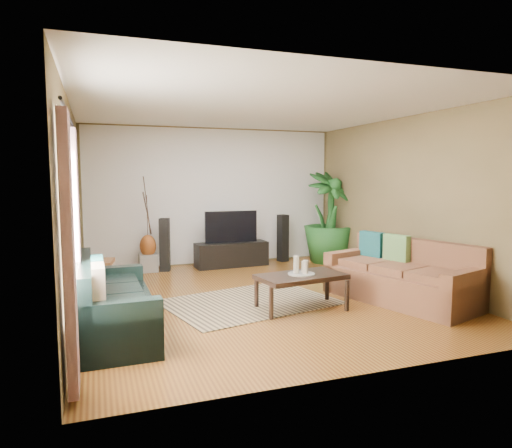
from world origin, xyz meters
name	(u,v)px	position (x,y,z in m)	size (l,w,h in m)	color
floor	(261,297)	(0.00, 0.00, 0.00)	(5.50, 5.50, 0.00)	#905F25
ceiling	(261,108)	(0.00, 0.00, 2.70)	(5.50, 5.50, 0.00)	white
wall_back	(213,196)	(0.00, 2.75, 1.35)	(5.00, 5.00, 0.00)	brown
wall_front	(370,223)	(0.00, -2.75, 1.35)	(5.00, 5.00, 0.00)	brown
wall_left	(72,209)	(-2.50, 0.00, 1.35)	(5.50, 5.50, 0.00)	brown
wall_right	(407,201)	(2.50, 0.00, 1.35)	(5.50, 5.50, 0.00)	brown
backwall_panel	(214,196)	(0.00, 2.74, 1.35)	(4.90, 4.90, 0.00)	white
window_pane	(66,215)	(-2.48, -1.60, 1.40)	(1.80, 1.80, 0.00)	white
curtain_near	(69,255)	(-2.43, -2.35, 1.15)	(0.08, 0.35, 2.20)	gray
curtain_far	(76,232)	(-2.43, -0.85, 1.15)	(0.08, 0.35, 2.20)	gray
curtain_rod	(68,115)	(-2.43, -1.60, 2.30)	(0.03, 0.03, 1.90)	black
sofa_left	(114,297)	(-2.07, -0.93, 0.42)	(1.89, 0.81, 0.85)	black
sofa_right	(400,271)	(1.77, -0.86, 0.42)	(2.08, 0.93, 0.85)	brown
area_rug	(250,302)	(-0.24, -0.21, 0.01)	(2.24, 1.59, 0.01)	tan
coffee_table	(301,292)	(0.30, -0.74, 0.23)	(1.14, 0.62, 0.47)	black
candle_tray	(301,274)	(0.30, -0.74, 0.47)	(0.35, 0.35, 0.02)	gray
candle_tall	(296,265)	(0.24, -0.71, 0.60)	(0.07, 0.07, 0.23)	beige
candle_mid	(305,267)	(0.34, -0.78, 0.57)	(0.07, 0.07, 0.18)	beige
candle_short	(304,267)	(0.37, -0.68, 0.55)	(0.07, 0.07, 0.14)	beige
tv_stand	(232,254)	(0.25, 2.34, 0.24)	(1.41, 0.42, 0.47)	black
television	(231,227)	(0.25, 2.36, 0.78)	(1.03, 0.06, 0.61)	black
speaker_left	(165,245)	(-1.04, 2.32, 0.49)	(0.18, 0.20, 0.98)	black
speaker_right	(283,238)	(1.40, 2.50, 0.48)	(0.17, 0.19, 0.96)	black
potted_plant	(329,217)	(2.25, 2.10, 0.92)	(1.03, 1.03, 1.84)	#1B521E
plant_pot	(329,256)	(2.25, 2.10, 0.13)	(0.34, 0.34, 0.26)	black
pedestal	(148,263)	(-1.34, 2.38, 0.16)	(0.33, 0.33, 0.33)	gray
vase	(148,246)	(-1.34, 2.38, 0.47)	(0.30, 0.30, 0.42)	brown
side_table	(96,278)	(-2.25, 0.94, 0.26)	(0.49, 0.49, 0.52)	brown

